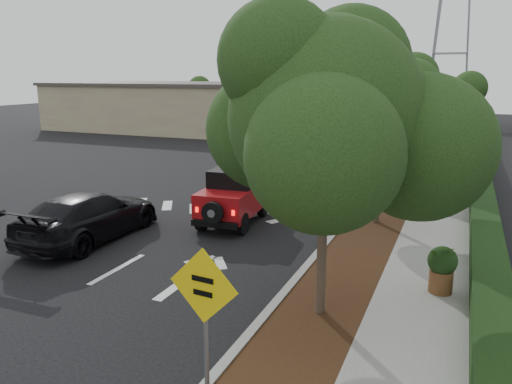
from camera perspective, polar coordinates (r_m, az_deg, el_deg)
The scene contains 19 objects.
ground at distance 13.70m, azimuth -15.54°, elevation -8.47°, with size 120.00×120.00×0.00m, color black.
curb at distance 22.70m, azimuth 13.34°, elevation 0.54°, with size 0.20×70.00×0.15m, color #9E9B93.
planting_strip at distance 22.57m, azimuth 15.83°, elevation 0.28°, with size 1.80×70.00×0.12m, color black.
sidewalk at distance 22.45m, azimuth 20.64°, elevation -0.15°, with size 2.00×70.00×0.12m, color gray.
hedge at distance 22.38m, azimuth 24.28°, elevation 0.37°, with size 0.80×70.00×0.80m, color black.
commercial_building at distance 46.68m, azimuth -8.54°, elevation 9.61°, with size 22.00×12.00×4.00m, color gray.
transmission_tower at distance 58.14m, azimuth 20.73°, elevation 7.65°, with size 7.00×4.00×28.00m, color slate, non-canonical shape.
street_tree_near at distance 10.92m, azimuth 7.28°, elevation -13.93°, with size 3.80×3.80×5.92m, color black, non-canonical shape.
street_tree_mid at distance 17.31m, azimuth 13.53°, elevation -3.73°, with size 3.20×3.20×5.32m, color black, non-canonical shape.
street_tree_far at distance 23.56m, azimuth 16.13°, elevation 0.65°, with size 3.40×3.40×5.62m, color black, non-canonical shape.
light_pole_a at distance 39.05m, azimuth 0.57°, elevation 6.08°, with size 2.00×0.22×9.00m, color slate, non-canonical shape.
light_pole_b at distance 50.60m, azimuth 4.68°, elevation 7.72°, with size 2.00×0.22×9.00m, color slate, non-canonical shape.
red_jeep at distance 17.07m, azimuth -2.37°, elevation -0.33°, with size 1.86×3.71×1.85m.
silver_suv_ahead at distance 24.42m, azimuth 6.04°, elevation 3.27°, with size 2.39×5.17×1.44m, color #B0B3B8.
black_suv_oncoming at distance 16.11m, azimuth -18.50°, elevation -2.57°, with size 2.10×5.17×1.50m, color black.
silver_sedan_oncoming at distance 25.98m, azimuth 1.93°, elevation 4.04°, with size 1.61×4.61×1.52m, color #9A9DA1.
parked_suv at distance 39.86m, azimuth -1.68°, elevation 7.27°, with size 1.69×4.21×1.44m, color #AEB2B7.
speed_hump_sign at distance 7.48m, azimuth -5.92°, elevation -12.75°, with size 1.16×0.14×2.46m.
terracotta_planter at distance 12.14m, azimuth 20.50°, elevation -7.81°, with size 0.66×0.66×1.15m.
Camera 1 is at (8.06, -9.89, 5.00)m, focal length 35.00 mm.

